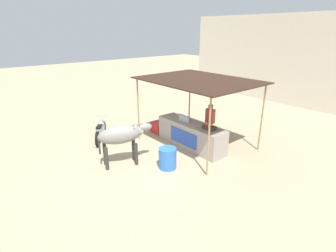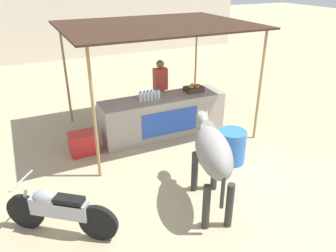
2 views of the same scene
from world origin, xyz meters
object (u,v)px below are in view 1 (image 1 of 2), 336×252
fruit_crate (209,127)px  cooler_box (158,128)px  vendor_behind_counter (210,124)px  cow (121,136)px  stall_counter (191,135)px  motorcycle_parked (101,130)px  water_barrel (168,158)px

fruit_crate → cooler_box: bearing=-177.1°
vendor_behind_counter → cooler_box: (-2.24, -0.85, -0.61)m
cow → stall_counter: bearing=81.4°
cooler_box → motorcycle_parked: motorcycle_parked is taller
stall_counter → motorcycle_parked: stall_counter is taller
vendor_behind_counter → cow: 3.62m
cooler_box → water_barrel: bearing=-32.0°
fruit_crate → motorcycle_parked: (-3.68, -2.45, -0.61)m
fruit_crate → motorcycle_parked: size_ratio=0.30×
fruit_crate → motorcycle_parked: 4.46m
stall_counter → cow: size_ratio=1.64×
cooler_box → motorcycle_parked: bearing=-110.4°
cow → motorcycle_parked: 2.51m
vendor_behind_counter → motorcycle_parked: (-3.10, -3.16, -0.42)m
motorcycle_parked → cow: bearing=-9.2°
cooler_box → water_barrel: water_barrel is taller
fruit_crate → cow: size_ratio=0.24×
stall_counter → cooler_box: stall_counter is taller
fruit_crate → cooler_box: (-2.82, -0.14, -0.80)m
cooler_box → cow: 3.20m
cow → motorcycle_parked: bearing=170.8°
stall_counter → vendor_behind_counter: size_ratio=1.82×
cooler_box → cow: cow is taller
fruit_crate → vendor_behind_counter: bearing=129.4°
water_barrel → motorcycle_parked: size_ratio=0.48×
stall_counter → water_barrel: bearing=-67.5°
fruit_crate → water_barrel: bearing=-93.6°
cow → motorcycle_parked: size_ratio=1.25×
water_barrel → motorcycle_parked: bearing=-170.2°
vendor_behind_counter → cow: size_ratio=0.90×
water_barrel → cow: cow is taller
vendor_behind_counter → water_barrel: (0.46, -2.54, -0.50)m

